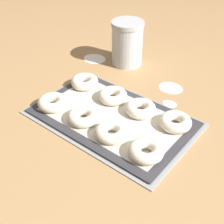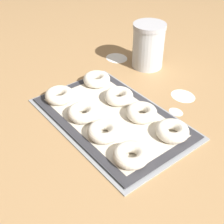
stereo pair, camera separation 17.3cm
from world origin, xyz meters
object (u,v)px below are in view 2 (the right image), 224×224
at_px(bagel_front_far_left, 59,95).
at_px(bagel_back_far_right, 172,131).
at_px(bagel_front_far_right, 131,155).
at_px(bagel_front_mid_right, 104,131).
at_px(flour_canister, 148,46).
at_px(bagel_back_mid_right, 142,112).
at_px(bagel_back_mid_left, 119,96).
at_px(baking_tray, 112,118).
at_px(bagel_front_mid_left, 83,112).
at_px(bagel_back_far_left, 97,79).

relative_size(bagel_front_far_left, bagel_back_far_right, 1.00).
bearing_deg(bagel_front_far_right, bagel_back_far_right, 89.93).
distance_m(bagel_front_mid_right, bagel_back_far_right, 0.20).
distance_m(bagel_front_mid_right, flour_canister, 0.47).
bearing_deg(bagel_back_mid_right, bagel_back_far_right, 4.72).
distance_m(bagel_back_mid_left, bagel_back_far_right, 0.23).
xyz_separation_m(baking_tray, bagel_back_mid_right, (0.06, 0.07, 0.02)).
distance_m(baking_tray, bagel_back_mid_right, 0.09).
bearing_deg(bagel_front_mid_right, bagel_front_far_right, -0.84).
relative_size(bagel_back_mid_right, bagel_back_far_right, 1.00).
relative_size(bagel_front_mid_left, bagel_back_mid_left, 1.00).
height_order(bagel_front_mid_right, bagel_back_far_left, same).
height_order(bagel_back_far_left, bagel_back_mid_left, same).
height_order(bagel_back_far_left, bagel_back_far_right, same).
bearing_deg(bagel_front_far_right, baking_tray, 156.70).
xyz_separation_m(baking_tray, bagel_back_far_left, (-0.19, 0.08, 0.02)).
bearing_deg(bagel_front_mid_left, bagel_back_mid_left, 90.02).
xyz_separation_m(bagel_front_mid_left, bagel_back_far_left, (-0.13, 0.15, 0.00)).
xyz_separation_m(baking_tray, bagel_front_mid_right, (0.06, -0.07, 0.02)).
bearing_deg(bagel_back_mid_right, bagel_front_mid_right, -90.49).
bearing_deg(bagel_back_far_right, bagel_back_mid_left, -177.89).
bearing_deg(bagel_back_mid_right, bagel_front_far_right, -51.02).
bearing_deg(bagel_back_mid_left, bagel_back_far_left, 177.48).
distance_m(bagel_front_mid_left, bagel_front_far_right, 0.23).
distance_m(bagel_back_mid_left, flour_canister, 0.29).
bearing_deg(bagel_back_mid_left, flour_canister, 117.10).
distance_m(baking_tray, bagel_back_mid_left, 0.09).
height_order(bagel_front_far_left, bagel_back_mid_left, same).
xyz_separation_m(bagel_front_far_left, bagel_front_mid_right, (0.24, 0.01, 0.00)).
relative_size(baking_tray, bagel_front_mid_right, 5.23).
bearing_deg(bagel_back_mid_left, baking_tray, -52.83).
distance_m(bagel_front_mid_right, bagel_back_far_left, 0.29).
xyz_separation_m(baking_tray, bagel_front_far_left, (-0.18, -0.08, 0.02)).
bearing_deg(bagel_front_far_right, bagel_front_mid_left, 178.97).
xyz_separation_m(bagel_back_far_left, bagel_back_mid_left, (0.13, -0.01, 0.00)).
height_order(bagel_front_mid_left, bagel_back_mid_right, same).
bearing_deg(bagel_front_mid_left, bagel_front_far_right, -1.03).
distance_m(bagel_back_mid_left, bagel_back_mid_right, 0.11).
bearing_deg(bagel_front_far_right, flour_canister, 132.01).
bearing_deg(bagel_back_far_right, bagel_front_far_right, -90.07).
distance_m(bagel_front_far_left, bagel_back_mid_right, 0.28).
height_order(bagel_front_mid_left, bagel_back_far_left, same).
height_order(bagel_front_far_right, bagel_back_mid_left, same).
height_order(baking_tray, flour_canister, flour_canister).
xyz_separation_m(bagel_front_far_left, bagel_front_far_right, (0.36, 0.00, 0.00)).
bearing_deg(bagel_back_far_left, bagel_front_mid_left, -48.45).
height_order(bagel_back_mid_right, flour_canister, flour_canister).
height_order(baking_tray, bagel_back_mid_right, bagel_back_mid_right).
bearing_deg(bagel_front_far_left, bagel_back_mid_left, 50.12).
height_order(bagel_front_mid_left, bagel_front_far_right, same).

